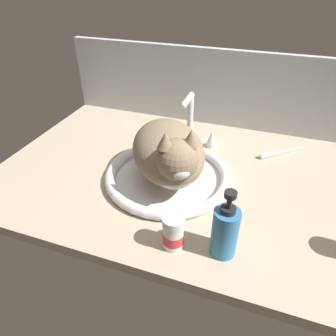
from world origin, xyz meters
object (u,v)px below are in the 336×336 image
Objects in this scene: cat at (169,153)px; soap_pump_bottle at (225,231)px; pill_bottle at (173,233)px; sink_basin at (168,175)px; toothbrush at (280,153)px; faucet at (189,125)px.

cat is 2.15× the size of soap_pump_bottle.
sink_basin is at bearing 111.86° from pill_bottle.
toothbrush is (29.70, 27.14, -9.88)cm from cat.
faucet is at bearing 90.00° from sink_basin.
soap_pump_bottle is at bearing 10.17° from pill_bottle.
pill_bottle is 11.32cm from soap_pump_bottle.
cat is 24.04cm from pill_bottle.
cat reaches higher than faucet.
faucet is (0.00, 21.87, 5.99)cm from sink_basin.
soap_pump_bottle is 1.29× the size of toothbrush.
faucet reaches higher than sink_basin.
sink_basin is at bearing -140.47° from toothbrush.
faucet is 31.65cm from toothbrush.
sink_basin is 29.92cm from soap_pump_bottle.
toothbrush is at bearing 66.33° from pill_bottle.
sink_basin reaches higher than toothbrush.
pill_bottle is 53.31cm from toothbrush.
cat is at bearing 111.13° from pill_bottle.
faucet is 2.21× the size of pill_bottle.
pill_bottle is at bearing -113.67° from toothbrush.
cat is at bearing -87.49° from faucet.
soap_pump_bottle is (10.88, 1.95, 2.44)cm from pill_bottle.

